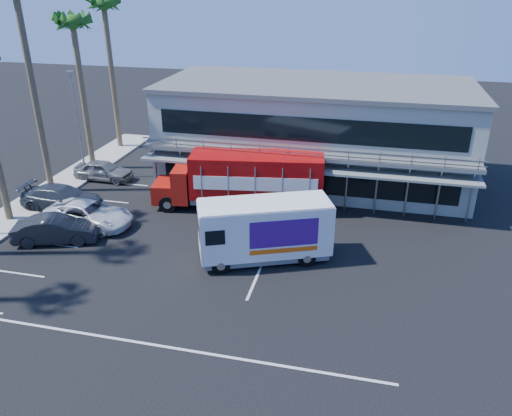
# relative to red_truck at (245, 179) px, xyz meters

# --- Properties ---
(ground) EXTENTS (120.00, 120.00, 0.00)m
(ground) POSITION_rel_red_truck_xyz_m (0.71, -8.38, -2.07)
(ground) COLOR black
(ground) RESTS_ON ground
(building) EXTENTS (22.40, 12.00, 7.30)m
(building) POSITION_rel_red_truck_xyz_m (3.71, 6.55, 1.58)
(building) COLOR #979C8F
(building) RESTS_ON ground
(curb_strip) EXTENTS (3.00, 32.00, 0.16)m
(curb_strip) POSITION_rel_red_truck_xyz_m (-14.29, -2.38, -1.99)
(curb_strip) COLOR #A5A399
(curb_strip) RESTS_ON ground
(palm_d) EXTENTS (2.80, 2.80, 14.75)m
(palm_d) POSITION_rel_red_truck_xyz_m (-14.49, -0.38, 10.73)
(palm_d) COLOR brown
(palm_d) RESTS_ON ground
(palm_e) EXTENTS (2.80, 2.80, 12.25)m
(palm_e) POSITION_rel_red_truck_xyz_m (-13.99, 4.62, 8.50)
(palm_e) COLOR brown
(palm_e) RESTS_ON ground
(palm_f) EXTENTS (2.80, 2.80, 13.25)m
(palm_f) POSITION_rel_red_truck_xyz_m (-14.39, 10.12, 9.40)
(palm_f) COLOR brown
(palm_f) RESTS_ON ground
(light_pole_far) EXTENTS (0.50, 0.25, 8.09)m
(light_pole_far) POSITION_rel_red_truck_xyz_m (-13.49, 2.62, 2.43)
(light_pole_far) COLOR gray
(light_pole_far) RESTS_ON ground
(red_truck) EXTENTS (11.44, 4.25, 3.76)m
(red_truck) POSITION_rel_red_truck_xyz_m (0.00, 0.00, 0.00)
(red_truck) COLOR #A9160D
(red_truck) RESTS_ON ground
(white_van) EXTENTS (7.42, 4.93, 3.44)m
(white_van) POSITION_rel_red_truck_xyz_m (2.70, -6.39, -0.25)
(white_van) COLOR white
(white_van) RESTS_ON ground
(parked_car_b) EXTENTS (5.07, 3.12, 1.58)m
(parked_car_b) POSITION_rel_red_truck_xyz_m (-9.57, -7.18, -1.28)
(parked_car_b) COLOR black
(parked_car_b) RESTS_ON ground
(parked_car_c) EXTENTS (5.81, 3.15, 1.55)m
(parked_car_c) POSITION_rel_red_truck_xyz_m (-8.79, -4.85, -1.30)
(parked_car_c) COLOR silver
(parked_car_c) RESTS_ON ground
(parked_car_d) EXTENTS (5.59, 2.29, 1.62)m
(parked_car_d) POSITION_rel_red_truck_xyz_m (-11.79, -3.08, -1.26)
(parked_car_d) COLOR #2E343D
(parked_car_d) RESTS_ON ground
(parked_car_e) EXTENTS (4.49, 1.86, 1.52)m
(parked_car_e) POSITION_rel_red_truck_xyz_m (-11.79, 2.42, -1.31)
(parked_car_e) COLOR slate
(parked_car_e) RESTS_ON ground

